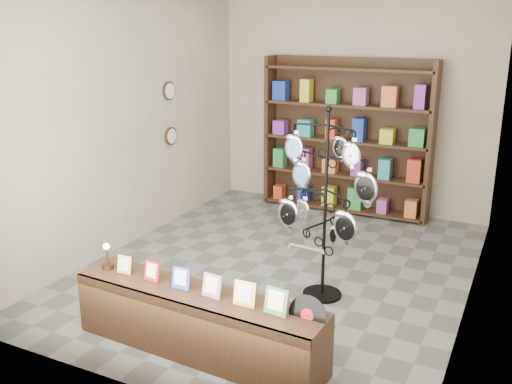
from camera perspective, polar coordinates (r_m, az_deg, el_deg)
ground at (r=6.51m, az=2.40°, el=-7.53°), size 5.00×5.00×0.00m
room_envelope at (r=6.00m, az=2.61°, el=8.81°), size 5.00×5.00×5.00m
display_tree at (r=5.52m, az=6.99°, el=0.18°), size 0.99×0.93×1.93m
front_shelf at (r=4.87m, az=-5.85°, el=-12.82°), size 2.25×0.57×0.79m
back_shelving at (r=8.26m, az=8.99°, el=5.01°), size 2.42×0.36×2.20m
wall_clocks at (r=7.70m, az=-8.61°, el=7.75°), size 0.03×0.24×0.84m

